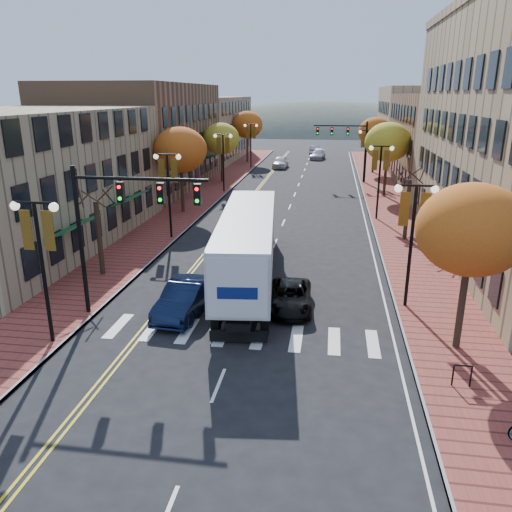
% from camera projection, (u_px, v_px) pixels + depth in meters
% --- Properties ---
extents(ground, '(200.00, 200.00, 0.00)m').
position_uv_depth(ground, '(230.00, 357.00, 19.74)').
color(ground, black).
rests_on(ground, ground).
extents(sidewalk_left, '(4.00, 85.00, 0.15)m').
position_uv_depth(sidewalk_left, '(207.00, 194.00, 51.55)').
color(sidewalk_left, brown).
rests_on(sidewalk_left, ground).
extents(sidewalk_right, '(4.00, 85.00, 0.15)m').
position_uv_depth(sidewalk_right, '(385.00, 199.00, 49.00)').
color(sidewalk_right, brown).
rests_on(sidewalk_right, ground).
extents(building_left_near, '(12.00, 22.00, 9.00)m').
position_uv_depth(building_left_near, '(16.00, 180.00, 32.98)').
color(building_left_near, '#9E8966').
rests_on(building_left_near, ground).
extents(building_left_mid, '(12.00, 24.00, 11.00)m').
position_uv_depth(building_left_mid, '(141.00, 137.00, 54.30)').
color(building_left_mid, brown).
rests_on(building_left_mid, ground).
extents(building_left_far, '(12.00, 26.00, 9.50)m').
position_uv_depth(building_left_far, '(200.00, 129.00, 78.04)').
color(building_left_far, '#9E8966').
rests_on(building_left_far, ground).
extents(building_right_mid, '(15.00, 24.00, 10.00)m').
position_uv_depth(building_right_mid, '(469.00, 141.00, 55.06)').
color(building_right_mid, brown).
rests_on(building_right_mid, ground).
extents(building_right_far, '(15.00, 20.00, 11.00)m').
position_uv_depth(building_right_far, '(432.00, 125.00, 75.59)').
color(building_right_far, '#9E8966').
rests_on(building_right_far, ground).
extents(tree_left_a, '(0.28, 0.28, 4.20)m').
position_uv_depth(tree_left_a, '(99.00, 238.00, 27.84)').
color(tree_left_a, '#382619').
rests_on(tree_left_a, sidewalk_left).
extents(tree_left_b, '(4.48, 4.48, 7.21)m').
position_uv_depth(tree_left_b, '(180.00, 150.00, 41.90)').
color(tree_left_b, '#382619').
rests_on(tree_left_b, sidewalk_left).
extents(tree_left_c, '(4.16, 4.16, 6.69)m').
position_uv_depth(tree_left_c, '(221.00, 139.00, 57.07)').
color(tree_left_c, '#382619').
rests_on(tree_left_c, sidewalk_left).
extents(tree_left_d, '(4.61, 4.61, 7.42)m').
position_uv_depth(tree_left_d, '(247.00, 125.00, 73.82)').
color(tree_left_d, '#382619').
rests_on(tree_left_d, sidewalk_left).
extents(tree_right_a, '(4.16, 4.16, 6.69)m').
position_uv_depth(tree_right_a, '(472.00, 230.00, 18.78)').
color(tree_right_a, '#382619').
rests_on(tree_right_a, sidewalk_right).
extents(tree_right_b, '(0.28, 0.28, 4.20)m').
position_uv_depth(tree_right_b, '(407.00, 210.00, 34.69)').
color(tree_right_b, '#382619').
rests_on(tree_right_b, sidewalk_right).
extents(tree_right_c, '(4.48, 4.48, 7.21)m').
position_uv_depth(tree_right_c, '(388.00, 142.00, 48.75)').
color(tree_right_c, '#382619').
rests_on(tree_right_c, sidewalk_right).
extents(tree_right_d, '(4.35, 4.35, 7.00)m').
position_uv_depth(tree_right_d, '(375.00, 132.00, 63.84)').
color(tree_right_d, '#382619').
rests_on(tree_right_d, sidewalk_right).
extents(lamp_left_a, '(1.96, 0.36, 6.05)m').
position_uv_depth(lamp_left_a, '(40.00, 246.00, 19.48)').
color(lamp_left_a, black).
rests_on(lamp_left_a, ground).
extents(lamp_left_b, '(1.96, 0.36, 6.05)m').
position_uv_depth(lamp_left_b, '(168.00, 179.00, 34.52)').
color(lamp_left_b, black).
rests_on(lamp_left_b, ground).
extents(lamp_left_c, '(1.96, 0.36, 6.05)m').
position_uv_depth(lamp_left_c, '(223.00, 151.00, 51.45)').
color(lamp_left_c, black).
rests_on(lamp_left_c, ground).
extents(lamp_left_d, '(1.96, 0.36, 6.05)m').
position_uv_depth(lamp_left_d, '(251.00, 137.00, 68.37)').
color(lamp_left_d, black).
rests_on(lamp_left_d, ground).
extents(lamp_right_a, '(1.96, 0.36, 6.05)m').
position_uv_depth(lamp_right_a, '(413.00, 222.00, 22.99)').
color(lamp_right_a, black).
rests_on(lamp_right_a, ground).
extents(lamp_right_b, '(1.96, 0.36, 6.05)m').
position_uv_depth(lamp_right_b, '(380.00, 168.00, 39.92)').
color(lamp_right_b, black).
rests_on(lamp_right_b, ground).
extents(lamp_right_c, '(1.96, 0.36, 6.05)m').
position_uv_depth(lamp_right_c, '(367.00, 146.00, 56.84)').
color(lamp_right_c, black).
rests_on(lamp_right_c, ground).
extents(traffic_mast_near, '(6.10, 0.35, 7.00)m').
position_uv_depth(traffic_mast_near, '(119.00, 214.00, 21.81)').
color(traffic_mast_near, black).
rests_on(traffic_mast_near, ground).
extents(traffic_mast_far, '(6.10, 0.34, 7.00)m').
position_uv_depth(traffic_mast_far, '(349.00, 140.00, 56.93)').
color(traffic_mast_far, black).
rests_on(traffic_mast_far, ground).
extents(semi_truck, '(4.26, 16.39, 4.05)m').
position_uv_depth(semi_truck, '(249.00, 239.00, 27.28)').
color(semi_truck, black).
rests_on(semi_truck, ground).
extents(navy_sedan, '(2.04, 4.92, 1.58)m').
position_uv_depth(navy_sedan, '(185.00, 298.00, 23.46)').
color(navy_sedan, black).
rests_on(navy_sedan, ground).
extents(black_suv, '(2.27, 4.47, 1.21)m').
position_uv_depth(black_suv, '(290.00, 297.00, 24.07)').
color(black_suv, black).
rests_on(black_suv, ground).
extents(car_far_white, '(2.07, 4.79, 1.61)m').
position_uv_depth(car_far_white, '(281.00, 162.00, 70.21)').
color(car_far_white, silver).
rests_on(car_far_white, ground).
extents(car_far_silver, '(2.58, 5.10, 1.42)m').
position_uv_depth(car_far_silver, '(318.00, 155.00, 79.47)').
color(car_far_silver, '#AAABB2').
rests_on(car_far_silver, ground).
extents(car_far_oncoming, '(1.71, 4.56, 1.49)m').
position_uv_depth(car_far_oncoming, '(315.00, 150.00, 86.28)').
color(car_far_oncoming, '#9E9EA5').
rests_on(car_far_oncoming, ground).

